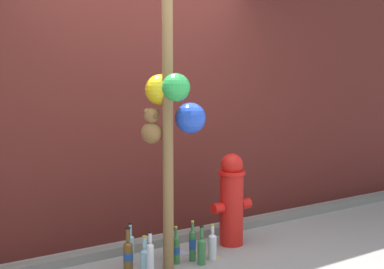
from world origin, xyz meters
name	(u,v)px	position (x,y,z in m)	size (l,w,h in m)	color
building_wall	(134,84)	(0.00, 1.41, 1.51)	(10.00, 0.20, 3.03)	#561E19
curb_strip	(157,242)	(0.00, 0.98, 0.04)	(8.00, 0.12, 0.08)	slate
memorial_post	(170,78)	(-0.20, 0.41, 1.57)	(0.55, 0.53, 2.87)	olive
fire_hydrant	(232,199)	(0.61, 0.63, 0.44)	(0.43, 0.26, 0.87)	red
bottle_0	(212,245)	(0.22, 0.40, 0.13)	(0.07, 0.07, 0.31)	silver
bottle_1	(150,259)	(-0.44, 0.33, 0.16)	(0.06, 0.06, 0.37)	silver
bottle_2	(176,249)	(-0.10, 0.49, 0.13)	(0.07, 0.07, 0.32)	#337038
bottle_3	(145,259)	(-0.44, 0.42, 0.12)	(0.07, 0.07, 0.31)	#93CCE0
bottle_4	(128,255)	(-0.54, 0.52, 0.15)	(0.08, 0.08, 0.38)	brown
bottle_5	(169,245)	(-0.10, 0.61, 0.13)	(0.07, 0.07, 0.31)	#337038
bottle_6	(131,249)	(-0.45, 0.65, 0.15)	(0.06, 0.06, 0.37)	#93CCE0
bottle_7	(193,244)	(0.05, 0.46, 0.15)	(0.06, 0.06, 0.35)	#337038
bottle_8	(202,250)	(0.06, 0.35, 0.13)	(0.07, 0.07, 0.33)	#337038
litter_0	(260,223)	(1.31, 1.01, 0.00)	(0.15, 0.08, 0.01)	#8C99B2
litter_1	(215,257)	(0.26, 0.42, 0.00)	(0.13, 0.09, 0.01)	tan
litter_2	(183,253)	(0.10, 0.67, 0.00)	(0.10, 0.12, 0.01)	#8C99B2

